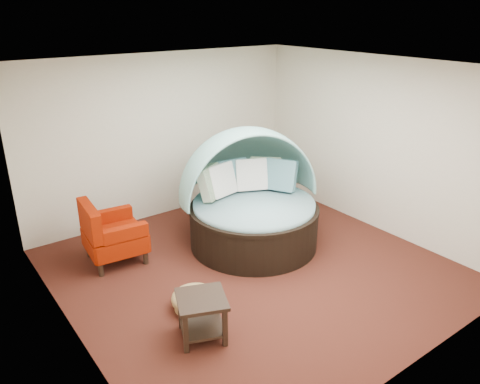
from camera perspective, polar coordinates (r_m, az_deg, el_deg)
floor at (r=6.76m, az=1.60°, el=-9.29°), size 5.00×5.00×0.00m
wall_back at (r=8.18m, az=-9.24°, el=6.69°), size 5.00×0.00×5.00m
wall_front at (r=4.63m, az=21.36°, el=-6.62°), size 5.00×0.00×5.00m
wall_left at (r=5.11m, az=-20.92°, el=-3.84°), size 0.00×5.00×5.00m
wall_right at (r=7.88m, az=16.23°, el=5.54°), size 0.00×5.00×5.00m
ceiling at (r=5.83m, az=1.89°, el=15.00°), size 5.00×5.00×0.00m
canopy_daybed at (r=7.15m, az=1.35°, el=0.05°), size 2.48×2.43×1.82m
pet_basket at (r=5.95m, az=-5.53°, el=-12.95°), size 0.60×0.60×0.20m
red_armchair at (r=6.99m, az=-15.51°, el=-4.97°), size 0.88×0.89×0.95m
side_table at (r=5.36m, az=-4.67°, el=-14.32°), size 0.70×0.70×0.51m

